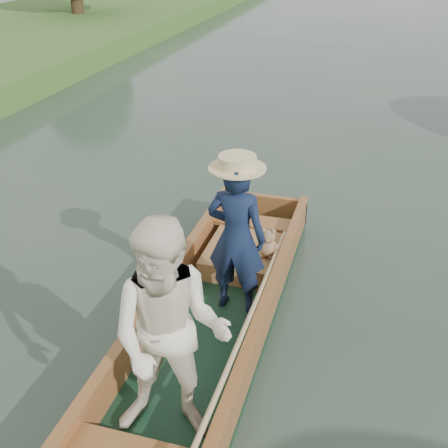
# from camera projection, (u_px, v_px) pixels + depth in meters

# --- Properties ---
(ground) EXTENTS (120.00, 120.00, 0.00)m
(ground) POSITION_uv_depth(u_px,v_px,m) (206.00, 341.00, 5.30)
(ground) COLOR #283D30
(ground) RESTS_ON ground
(punt) EXTENTS (1.16, 5.23, 1.87)m
(punt) POSITION_uv_depth(u_px,v_px,m) (203.00, 308.00, 4.72)
(punt) COLOR #13311F
(punt) RESTS_ON ground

